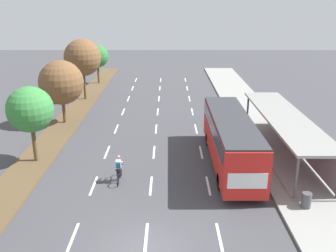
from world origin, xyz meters
The scene contains 14 objects.
ground_plane centered at (0.00, 0.00, 0.00)m, with size 140.00×140.00×0.00m, color #424247.
median_strip centered at (-8.30, 20.00, 0.06)m, with size 2.60×52.00×0.12m, color brown.
sidewalk_right centered at (9.25, 20.00, 0.07)m, with size 4.50×52.00×0.15m, color gray.
lane_divider_left centered at (-3.50, 16.51, 0.00)m, with size 0.14×44.02×0.01m.
lane_divider_center centered at (0.00, 16.51, 0.00)m, with size 0.14×44.02×0.01m.
lane_divider_right centered at (3.50, 16.51, 0.00)m, with size 0.14×44.02×0.01m.
bus_shelter centered at (9.53, 10.69, 1.86)m, with size 2.90×13.90×2.86m.
bus centered at (5.25, 9.17, 2.07)m, with size 2.54×11.29×3.37m.
cyclist centered at (-2.00, 6.68, 0.79)m, with size 0.46×1.82×1.71m.
median_tree_second centered at (-8.15, 9.59, 3.80)m, with size 3.10×3.10×5.25m.
median_tree_third centered at (-8.39, 18.00, 3.81)m, with size 3.93×3.93×5.66m.
median_tree_fourth centered at (-8.29, 26.41, 4.75)m, with size 4.02×4.02×6.65m.
median_tree_fifth centered at (-8.28, 34.82, 3.67)m, with size 2.92×2.92×5.03m.
trash_bin centered at (8.45, 3.41, 0.57)m, with size 0.52×0.52×0.85m, color #4C4C51.
Camera 1 is at (1.04, -13.86, 10.72)m, focal length 39.27 mm.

